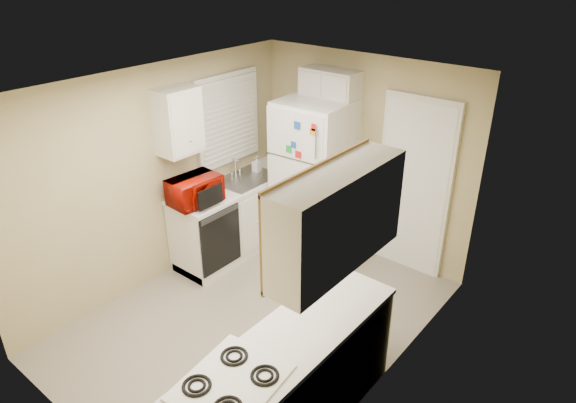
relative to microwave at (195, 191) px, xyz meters
The scene contains 18 objects.
floor 1.52m from the microwave, 11.33° to the right, with size 3.80×3.80×0.00m, color #A9A08F.
ceiling 1.74m from the microwave, 11.33° to the right, with size 3.80×3.80×0.00m, color white.
wall_left 0.41m from the microwave, 145.86° to the right, with size 3.80×3.80×0.00m, color tan.
wall_right 2.49m from the microwave, ahead, with size 3.80×3.80×0.00m, color tan.
wall_back 2.01m from the microwave, 57.30° to the left, with size 2.80×2.80×0.00m, color tan.
wall_front 2.38m from the microwave, 62.95° to the right, with size 2.80×2.80×0.00m, color tan.
left_counter 0.91m from the microwave, 91.61° to the left, with size 0.60×1.80×0.90m, color silver.
dishwasher 0.63m from the microwave, 17.14° to the left, with size 0.03×0.58×0.72m, color black.
sink 0.86m from the microwave, 91.32° to the left, with size 0.54×0.74×0.16m, color gray.
microwave is the anchor object (origin of this frame).
soap_bottle 1.08m from the microwave, 93.68° to the left, with size 0.09×0.09×0.20m, color silver.
window_blinds 1.04m from the microwave, 108.52° to the left, with size 0.10×0.98×1.08m, color silver.
upper_cabinet_left 0.77m from the microwave, behind, with size 0.30×0.45×0.70m, color silver.
refrigerator 1.45m from the microwave, 62.60° to the left, with size 0.78×0.76×1.90m, color white.
cabinet_over_fridge 1.93m from the microwave, 66.06° to the left, with size 0.70×0.30×0.40m, color silver.
interior_door 2.42m from the microwave, 42.70° to the left, with size 0.86×0.06×2.08m, color white.
right_counter 2.48m from the microwave, 24.99° to the right, with size 0.60×2.00×0.90m, color silver.
upper_cabinet_right 2.55m from the microwave, 17.09° to the right, with size 0.30×1.20×0.70m, color silver.
Camera 1 is at (2.89, -3.05, 3.44)m, focal length 32.00 mm.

